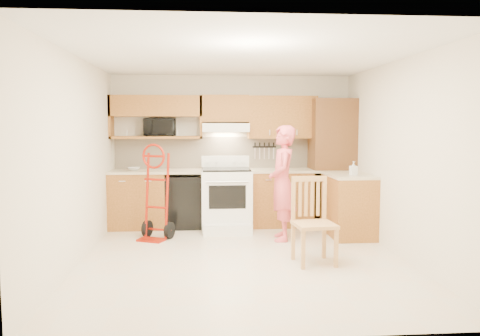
{
  "coord_description": "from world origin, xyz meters",
  "views": [
    {
      "loc": [
        -0.5,
        -5.8,
        1.68
      ],
      "look_at": [
        0.0,
        0.5,
        1.1
      ],
      "focal_mm": 35.52,
      "sensor_mm": 36.0,
      "label": 1
    }
  ],
  "objects": [
    {
      "name": "range_hood",
      "position": [
        -0.12,
        2.02,
        1.63
      ],
      "size": [
        0.76,
        0.46,
        0.14
      ],
      "primitive_type": "cube",
      "color": "white",
      "rests_on": "wall_back"
    },
    {
      "name": "wall_front",
      "position": [
        0.0,
        -2.26,
        1.25
      ],
      "size": [
        4.0,
        0.02,
        2.5
      ],
      "primitive_type": "cube",
      "color": "beige",
      "rests_on": "ground"
    },
    {
      "name": "upper_cab_left",
      "position": [
        -1.25,
        2.08,
        1.98
      ],
      "size": [
        1.5,
        0.33,
        0.34
      ],
      "primitive_type": "cube",
      "color": "#AD6530",
      "rests_on": "wall_back"
    },
    {
      "name": "dining_chair",
      "position": [
        0.84,
        -0.26,
        0.52
      ],
      "size": [
        0.52,
        0.55,
        1.04
      ],
      "primitive_type": null,
      "rotation": [
        0.0,
        0.0,
        0.1
      ],
      "color": "tan",
      "rests_on": "ground"
    },
    {
      "name": "bowl",
      "position": [
        -1.61,
        1.95,
        0.96
      ],
      "size": [
        0.22,
        0.22,
        0.05
      ],
      "primitive_type": "imported",
      "rotation": [
        0.0,
        0.0,
        0.11
      ],
      "color": "white",
      "rests_on": "countertop_left"
    },
    {
      "name": "lower_cab_left",
      "position": [
        -1.55,
        1.95,
        0.45
      ],
      "size": [
        0.9,
        0.6,
        0.9
      ],
      "primitive_type": "cube",
      "color": "#AD6530",
      "rests_on": "ground"
    },
    {
      "name": "backsplash",
      "position": [
        0.0,
        2.23,
        1.2
      ],
      "size": [
        3.92,
        0.03,
        0.55
      ],
      "primitive_type": "cube",
      "color": "beige",
      "rests_on": "wall_back"
    },
    {
      "name": "countertop_return",
      "position": [
        1.7,
        1.15,
        0.92
      ],
      "size": [
        0.63,
        1.0,
        0.04
      ],
      "primitive_type": "cube",
      "color": "#C4B499",
      "rests_on": "cab_return_right"
    },
    {
      "name": "lower_cab_right",
      "position": [
        0.83,
        1.95,
        0.45
      ],
      "size": [
        1.14,
        0.6,
        0.9
      ],
      "primitive_type": "cube",
      "color": "#AD6530",
      "rests_on": "ground"
    },
    {
      "name": "wall_left",
      "position": [
        -2.01,
        0.0,
        1.25
      ],
      "size": [
        0.02,
        4.5,
        2.5
      ],
      "primitive_type": "cube",
      "color": "beige",
      "rests_on": "ground"
    },
    {
      "name": "ceiling",
      "position": [
        0.0,
        0.0,
        2.51
      ],
      "size": [
        4.0,
        4.5,
        0.02
      ],
      "primitive_type": "cube",
      "color": "white",
      "rests_on": "ground"
    },
    {
      "name": "microwave",
      "position": [
        -1.21,
        2.08,
        1.63
      ],
      "size": [
        0.56,
        0.42,
        0.29
      ],
      "primitive_type": "imported",
      "rotation": [
        0.0,
        0.0,
        0.13
      ],
      "color": "black",
      "rests_on": "upper_shelf_mw"
    },
    {
      "name": "pantry_tall",
      "position": [
        1.65,
        1.95,
        1.05
      ],
      "size": [
        0.7,
        0.6,
        2.1
      ],
      "primitive_type": "cube",
      "color": "#542E17",
      "rests_on": "ground"
    },
    {
      "name": "soap_bottle",
      "position": [
        1.7,
        0.95,
        1.04
      ],
      "size": [
        0.11,
        0.11,
        0.2
      ],
      "primitive_type": "imported",
      "rotation": [
        0.0,
        0.0,
        0.19
      ],
      "color": "white",
      "rests_on": "countertop_return"
    },
    {
      "name": "upper_cab_right",
      "position": [
        0.83,
        2.08,
        1.8
      ],
      "size": [
        1.14,
        0.33,
        0.7
      ],
      "primitive_type": "cube",
      "color": "#AD6530",
      "rests_on": "wall_back"
    },
    {
      "name": "upper_cab_center",
      "position": [
        -0.12,
        2.08,
        1.94
      ],
      "size": [
        0.76,
        0.33,
        0.44
      ],
      "primitive_type": "cube",
      "color": "#AD6530",
      "rests_on": "wall_back"
    },
    {
      "name": "person",
      "position": [
        0.65,
        0.95,
        0.83
      ],
      "size": [
        0.45,
        0.64,
        1.67
      ],
      "primitive_type": "imported",
      "rotation": [
        0.0,
        0.0,
        -1.66
      ],
      "color": "#E6535D",
      "rests_on": "ground"
    },
    {
      "name": "upper_shelf_mw",
      "position": [
        -1.25,
        2.08,
        1.47
      ],
      "size": [
        1.5,
        0.33,
        0.04
      ],
      "primitive_type": "cube",
      "color": "#AD6530",
      "rests_on": "wall_back"
    },
    {
      "name": "knife_strip",
      "position": [
        0.55,
        2.21,
        1.24
      ],
      "size": [
        0.4,
        0.05,
        0.29
      ],
      "primitive_type": null,
      "color": "black",
      "rests_on": "backsplash"
    },
    {
      "name": "dishwasher",
      "position": [
        -0.8,
        1.95,
        0.42
      ],
      "size": [
        0.6,
        0.6,
        0.85
      ],
      "primitive_type": "cube",
      "color": "black",
      "rests_on": "ground"
    },
    {
      "name": "range",
      "position": [
        -0.12,
        1.67,
        0.58
      ],
      "size": [
        0.79,
        1.04,
        1.16
      ],
      "primitive_type": null,
      "color": "white",
      "rests_on": "ground"
    },
    {
      "name": "hand_truck",
      "position": [
        -1.21,
        1.11,
        0.63
      ],
      "size": [
        0.64,
        0.62,
        1.27
      ],
      "primitive_type": null,
      "rotation": [
        0.0,
        0.0,
        -0.42
      ],
      "color": "#9C1708",
      "rests_on": "ground"
    },
    {
      "name": "countertop_left",
      "position": [
        -1.25,
        1.95,
        0.92
      ],
      "size": [
        1.5,
        0.63,
        0.04
      ],
      "primitive_type": "cube",
      "color": "#C4B499",
      "rests_on": "lower_cab_left"
    },
    {
      "name": "floor",
      "position": [
        0.0,
        0.0,
        -0.01
      ],
      "size": [
        4.0,
        4.5,
        0.02
      ],
      "primitive_type": "cube",
      "color": "beige",
      "rests_on": "ground"
    },
    {
      "name": "wall_right",
      "position": [
        2.01,
        0.0,
        1.25
      ],
      "size": [
        0.02,
        4.5,
        2.5
      ],
      "primitive_type": "cube",
      "color": "beige",
      "rests_on": "ground"
    },
    {
      "name": "wall_back",
      "position": [
        0.0,
        2.26,
        1.25
      ],
      "size": [
        4.0,
        0.02,
        2.5
      ],
      "primitive_type": "cube",
      "color": "beige",
      "rests_on": "ground"
    },
    {
      "name": "cab_return_right",
      "position": [
        1.7,
        1.15,
        0.45
      ],
      "size": [
        0.6,
        1.0,
        0.9
      ],
      "primitive_type": "cube",
      "color": "#AD6530",
      "rests_on": "ground"
    },
    {
      "name": "countertop_right",
      "position": [
        0.83,
        1.95,
        0.92
      ],
      "size": [
        1.14,
        0.63,
        0.04
      ],
      "primitive_type": "cube",
      "color": "#C4B499",
      "rests_on": "lower_cab_right"
    }
  ]
}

